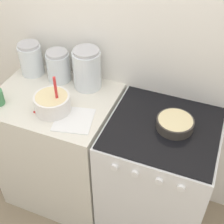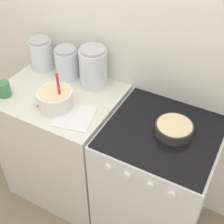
{
  "view_description": "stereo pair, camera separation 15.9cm",
  "coord_description": "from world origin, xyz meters",
  "px_view_note": "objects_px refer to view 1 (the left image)",
  "views": [
    {
      "loc": [
        0.53,
        -0.98,
        2.14
      ],
      "look_at": [
        0.04,
        0.26,
        0.99
      ],
      "focal_mm": 50.0,
      "sensor_mm": 36.0,
      "label": 1
    },
    {
      "loc": [
        0.67,
        -0.91,
        2.14
      ],
      "look_at": [
        0.04,
        0.26,
        0.99
      ],
      "focal_mm": 50.0,
      "sensor_mm": 36.0,
      "label": 2
    }
  ],
  "objects_px": {
    "mixing_bowl": "(52,102)",
    "storage_jar_middle": "(59,68)",
    "storage_jar_right": "(87,71)",
    "stove": "(156,178)",
    "baking_pan": "(175,123)",
    "storage_jar_left": "(31,61)"
  },
  "relations": [
    {
      "from": "storage_jar_left",
      "to": "storage_jar_right",
      "type": "relative_size",
      "value": 0.84
    },
    {
      "from": "mixing_bowl",
      "to": "stove",
      "type": "bearing_deg",
      "value": 9.23
    },
    {
      "from": "storage_jar_middle",
      "to": "mixing_bowl",
      "type": "bearing_deg",
      "value": -68.02
    },
    {
      "from": "storage_jar_middle",
      "to": "storage_jar_right",
      "type": "relative_size",
      "value": 0.78
    },
    {
      "from": "mixing_bowl",
      "to": "baking_pan",
      "type": "xyz_separation_m",
      "value": [
        0.7,
        0.12,
        -0.03
      ]
    },
    {
      "from": "stove",
      "to": "storage_jar_right",
      "type": "xyz_separation_m",
      "value": [
        -0.56,
        0.19,
        0.58
      ]
    },
    {
      "from": "storage_jar_left",
      "to": "storage_jar_middle",
      "type": "bearing_deg",
      "value": -0.0
    },
    {
      "from": "stove",
      "to": "storage_jar_middle",
      "type": "height_order",
      "value": "storage_jar_middle"
    },
    {
      "from": "stove",
      "to": "storage_jar_left",
      "type": "distance_m",
      "value": 1.14
    },
    {
      "from": "baking_pan",
      "to": "storage_jar_middle",
      "type": "distance_m",
      "value": 0.84
    },
    {
      "from": "mixing_bowl",
      "to": "storage_jar_left",
      "type": "height_order",
      "value": "mixing_bowl"
    },
    {
      "from": "stove",
      "to": "mixing_bowl",
      "type": "height_order",
      "value": "mixing_bowl"
    },
    {
      "from": "baking_pan",
      "to": "storage_jar_left",
      "type": "distance_m",
      "value": 1.04
    },
    {
      "from": "baking_pan",
      "to": "storage_jar_middle",
      "type": "relative_size",
      "value": 0.99
    },
    {
      "from": "storage_jar_right",
      "to": "storage_jar_middle",
      "type": "bearing_deg",
      "value": 180.0
    },
    {
      "from": "storage_jar_right",
      "to": "mixing_bowl",
      "type": "bearing_deg",
      "value": -106.15
    },
    {
      "from": "mixing_bowl",
      "to": "storage_jar_middle",
      "type": "distance_m",
      "value": 0.32
    },
    {
      "from": "storage_jar_left",
      "to": "storage_jar_middle",
      "type": "xyz_separation_m",
      "value": [
        0.21,
        -0.0,
        -0.01
      ]
    },
    {
      "from": "stove",
      "to": "storage_jar_right",
      "type": "bearing_deg",
      "value": 160.79
    },
    {
      "from": "storage_jar_middle",
      "to": "storage_jar_right",
      "type": "xyz_separation_m",
      "value": [
        0.21,
        -0.0,
        0.02
      ]
    },
    {
      "from": "mixing_bowl",
      "to": "storage_jar_middle",
      "type": "relative_size",
      "value": 1.18
    },
    {
      "from": "mixing_bowl",
      "to": "storage_jar_left",
      "type": "bearing_deg",
      "value": 137.65
    }
  ]
}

